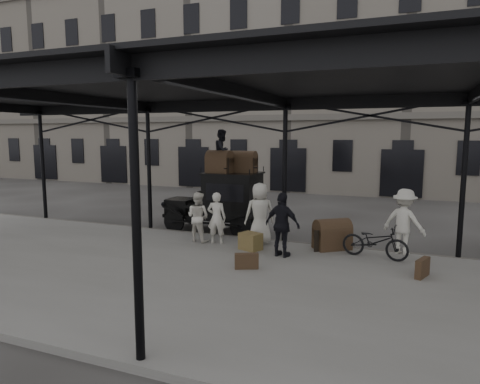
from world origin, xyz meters
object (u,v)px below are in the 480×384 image
(taxi, at_px, (225,199))
(porter_official, at_px, (282,225))
(bicycle, at_px, (375,241))
(porter_left, at_px, (217,218))
(steamer_trunk_platform, at_px, (332,236))
(steamer_trunk_roof_near, at_px, (220,163))

(taxi, height_order, porter_official, taxi)
(porter_official, bearing_deg, bicycle, -147.80)
(porter_left, bearing_deg, taxi, -83.41)
(taxi, distance_m, steamer_trunk_platform, 4.39)
(porter_official, distance_m, steamer_trunk_roof_near, 4.19)
(porter_official, bearing_deg, steamer_trunk_platform, -117.34)
(taxi, relative_size, steamer_trunk_roof_near, 4.08)
(taxi, bearing_deg, steamer_trunk_roof_near, -108.07)
(bicycle, height_order, steamer_trunk_platform, bicycle)
(taxi, xyz_separation_m, porter_left, (0.66, -2.10, -0.25))
(porter_official, bearing_deg, taxi, -29.12)
(porter_left, distance_m, steamer_trunk_platform, 3.54)
(porter_left, height_order, porter_official, porter_official)
(taxi, relative_size, porter_official, 2.03)
(porter_left, xyz_separation_m, porter_official, (2.29, -0.63, 0.09))
(steamer_trunk_platform, bearing_deg, porter_left, 153.75)
(porter_left, bearing_deg, bicycle, 171.28)
(porter_official, relative_size, steamer_trunk_roof_near, 2.01)
(taxi, height_order, porter_left, taxi)
(steamer_trunk_roof_near, bearing_deg, porter_official, -31.56)
(porter_left, xyz_separation_m, bicycle, (4.69, 0.17, -0.33))
(taxi, relative_size, porter_left, 2.27)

